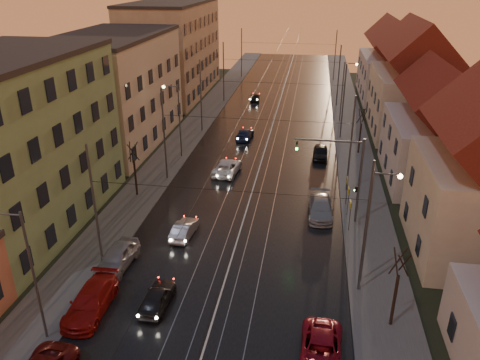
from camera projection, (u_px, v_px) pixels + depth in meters
The scene contains 41 objects.
road at pixel (270, 132), 59.01m from camera, with size 16.00×120.00×0.04m, color black.
sidewalk_left at pixel (193, 128), 60.40m from camera, with size 4.00×120.00×0.15m, color #4C4C4C.
sidewalk_right at pixel (351, 136), 57.58m from camera, with size 4.00×120.00×0.15m, color #4C4C4C.
tram_rail_0 at pixel (253, 131), 59.31m from camera, with size 0.06×120.00×0.03m, color gray.
tram_rail_1 at pixel (264, 132), 59.11m from camera, with size 0.06×120.00×0.03m, color gray.
tram_rail_2 at pixel (276, 132), 58.89m from camera, with size 0.06×120.00×0.03m, color gray.
tram_rail_3 at pixel (288, 133), 58.69m from camera, with size 0.06×120.00×0.03m, color gray.
apartment_left_1 at pixel (10, 147), 35.39m from camera, with size 10.00×18.00×13.00m, color #6A8D5A.
apartment_left_2 at pixel (115, 91), 53.62m from camera, with size 10.00×20.00×12.00m, color beige.
apartment_left_3 at pixel (173, 50), 74.83m from camera, with size 10.00×24.00×14.00m, color #A28068.
house_right_2 at pixel (440, 134), 43.91m from camera, with size 9.18×12.24×9.20m.
house_right_3 at pixel (413, 86), 56.95m from camera, with size 9.18×14.28×11.50m.
house_right_4 at pixel (392, 65), 73.47m from camera, with size 9.18×16.32×10.00m.
catenary_pole_l_1 at pixel (95, 209), 30.46m from camera, with size 0.16×0.16×9.00m, color #595B60.
catenary_pole_r_1 at pixel (366, 230), 28.04m from camera, with size 0.16×0.16×9.00m, color #595B60.
catenary_pole_l_2 at pixel (164, 136), 43.97m from camera, with size 0.16×0.16×9.00m, color #595B60.
catenary_pole_r_2 at pixel (351, 145), 41.55m from camera, with size 0.16×0.16×9.00m, color #595B60.
catenary_pole_l_3 at pixel (201, 97), 57.48m from camera, with size 0.16×0.16×9.00m, color #595B60.
catenary_pole_r_3 at pixel (343, 102), 55.06m from camera, with size 0.16×0.16×9.00m, color #595B60.
catenary_pole_l_4 at pixel (224, 73), 71.00m from camera, with size 0.16×0.16×9.00m, color #595B60.
catenary_pole_r_4 at pixel (339, 76), 68.57m from camera, with size 0.16×0.16×9.00m, color #595B60.
catenary_pole_l_5 at pixel (242, 53), 87.21m from camera, with size 0.16×0.16×9.00m, color #595B60.
catenary_pole_r_5 at pixel (335, 56), 84.79m from camera, with size 0.16×0.16×9.00m, color #595B60.
street_lamp_0 at pixel (26, 265), 24.06m from camera, with size 1.75×0.32×8.00m.
street_lamp_1 at pixel (373, 217), 28.71m from camera, with size 1.75×0.32×8.00m.
street_lamp_2 at pixel (177, 114), 49.29m from camera, with size 1.75×0.32×8.00m.
street_lamp_3 at pixel (345, 86), 61.14m from camera, with size 1.75×0.32×8.00m.
traffic_light_mast at pixel (347, 170), 36.19m from camera, with size 5.30×0.32×7.20m.
bare_tree_0 at pixel (135, 171), 41.42m from camera, with size 1.09×1.09×5.11m.
bare_tree_1 at pixel (396, 291), 25.94m from camera, with size 1.09×1.09×5.11m.
bare_tree_2 at pixel (360, 133), 51.13m from camera, with size 1.09×1.09×5.11m.
driving_car_0 at pixel (157, 297), 28.29m from camera, with size 1.50×3.73×1.27m, color black.
driving_car_1 at pixel (184, 229), 35.81m from camera, with size 1.29×3.69×1.21m, color #A3A2A8.
driving_car_2 at pixel (227, 167), 46.88m from camera, with size 2.17×4.71×1.31m, color silver.
driving_car_3 at pixel (245, 134), 56.56m from camera, with size 1.73×4.25×1.23m, color #162142.
driving_car_4 at pixel (255, 97), 72.98m from camera, with size 1.44×3.58×1.22m, color black.
parked_left_2 at pixel (91, 301), 27.82m from camera, with size 2.05×5.03×1.46m, color maroon.
parked_left_3 at pixel (117, 257), 32.02m from camera, with size 1.82×4.52×1.54m, color #9B9BA0.
parked_right_0 at pixel (321, 351), 24.29m from camera, with size 2.17×4.72×1.31m, color maroon.
parked_right_1 at pixel (321, 208), 38.80m from camera, with size 1.99×4.89×1.42m, color #A3A3A8.
parked_right_2 at pixel (320, 152), 50.70m from camera, with size 1.58×3.92×1.34m, color black.
Camera 1 is at (4.90, -16.21, 18.75)m, focal length 35.00 mm.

